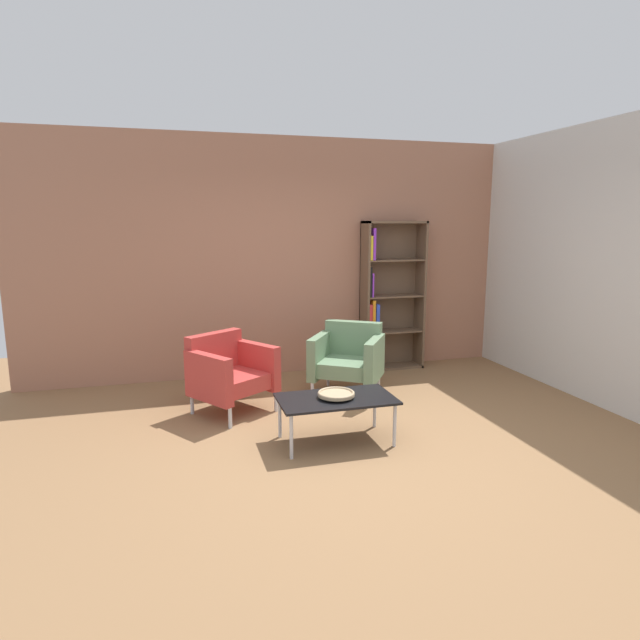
{
  "coord_description": "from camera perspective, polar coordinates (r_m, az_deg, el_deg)",
  "views": [
    {
      "loc": [
        -1.43,
        -4.08,
        1.89
      ],
      "look_at": [
        -0.04,
        0.84,
        0.95
      ],
      "focal_mm": 30.06,
      "sensor_mm": 36.0,
      "label": 1
    }
  ],
  "objects": [
    {
      "name": "plaster_right_partition",
      "position": [
        6.36,
        26.77,
        5.35
      ],
      "size": [
        0.12,
        5.2,
        2.9
      ],
      "primitive_type": "cube",
      "color": "silver",
      "rests_on": "ground_plane"
    },
    {
      "name": "armchair_by_bookshelf",
      "position": [
        5.93,
        3.02,
        -4.0
      ],
      "size": [
        0.94,
        0.93,
        0.78
      ],
      "rotation": [
        0.0,
        0.0,
        -0.59
      ],
      "color": "slate",
      "rests_on": "ground_plane"
    },
    {
      "name": "coffee_table_low",
      "position": [
        4.66,
        1.73,
        -8.64
      ],
      "size": [
        1.0,
        0.56,
        0.4
      ],
      "color": "black",
      "rests_on": "ground_plane"
    },
    {
      "name": "brick_back_panel",
      "position": [
        6.71,
        -3.48,
        6.65
      ],
      "size": [
        6.4,
        0.12,
        2.9
      ],
      "primitive_type": "cube",
      "color": "#A87056",
      "rests_on": "ground_plane"
    },
    {
      "name": "decorative_bowl",
      "position": [
        4.64,
        1.74,
        -7.86
      ],
      "size": [
        0.32,
        0.32,
        0.05
      ],
      "color": "tan",
      "rests_on": "coffee_table_low"
    },
    {
      "name": "armchair_near_window",
      "position": [
        5.46,
        -9.65,
        -5.42
      ],
      "size": [
        0.94,
        0.93,
        0.78
      ],
      "rotation": [
        0.0,
        0.0,
        0.59
      ],
      "color": "#B73833",
      "rests_on": "ground_plane"
    },
    {
      "name": "bookshelf_tall",
      "position": [
        6.95,
        7.14,
        2.35
      ],
      "size": [
        0.8,
        0.3,
        1.9
      ],
      "color": "brown",
      "rests_on": "ground_plane"
    },
    {
      "name": "ground_plane",
      "position": [
        4.72,
        3.33,
        -13.22
      ],
      "size": [
        8.32,
        8.32,
        0.0
      ],
      "primitive_type": "plane",
      "color": "olive"
    }
  ]
}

